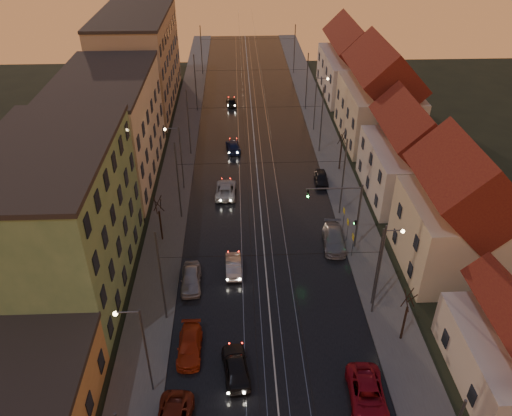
{
  "coord_description": "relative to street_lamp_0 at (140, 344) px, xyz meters",
  "views": [
    {
      "loc": [
        -2.41,
        -20.94,
        30.42
      ],
      "look_at": [
        -0.68,
        20.59,
        3.24
      ],
      "focal_mm": 35.0,
      "sensor_mm": 36.0,
      "label": 1
    }
  ],
  "objects": [
    {
      "name": "tram_rail_0",
      "position": [
        6.9,
        38.0,
        -4.83
      ],
      "size": [
        0.06,
        120.0,
        0.03
      ],
      "primitive_type": "cube",
      "color": "gray",
      "rests_on": "road"
    },
    {
      "name": "house_right_2",
      "position": [
        26.1,
        26.0,
        -0.24
      ],
      "size": [
        9.18,
        12.24,
        9.2
      ],
      "color": "beige",
      "rests_on": "ground"
    },
    {
      "name": "sidewalk_left",
      "position": [
        -0.9,
        38.0,
        -4.81
      ],
      "size": [
        4.0,
        120.0,
        0.15
      ],
      "primitive_type": "cube",
      "color": "#4C4C4C",
      "rests_on": "ground"
    },
    {
      "name": "traffic_light_mast",
      "position": [
        17.1,
        16.0,
        -0.29
      ],
      "size": [
        5.3,
        0.32,
        7.2
      ],
      "color": "#595B60",
      "rests_on": "ground"
    },
    {
      "name": "apartment_left_3",
      "position": [
        -8.4,
        56.0,
        2.11
      ],
      "size": [
        10.0,
        24.0,
        14.0
      ],
      "primitive_type": "cube",
      "color": "tan",
      "rests_on": "ground"
    },
    {
      "name": "road",
      "position": [
        9.1,
        38.0,
        -4.87
      ],
      "size": [
        16.0,
        120.0,
        0.04
      ],
      "primitive_type": "cube",
      "color": "black",
      "rests_on": "ground"
    },
    {
      "name": "catenary_pole_r_4",
      "position": [
        17.7,
        52.0,
        -0.39
      ],
      "size": [
        0.16,
        0.16,
        9.0
      ],
      "primitive_type": "cylinder",
      "color": "#595B60",
      "rests_on": "ground"
    },
    {
      "name": "apartment_left_2",
      "position": [
        -8.4,
        32.0,
        1.11
      ],
      "size": [
        10.0,
        20.0,
        12.0
      ],
      "primitive_type": "cube",
      "color": "beige",
      "rests_on": "ground"
    },
    {
      "name": "sidewalk_right",
      "position": [
        19.1,
        38.0,
        -4.81
      ],
      "size": [
        4.0,
        120.0,
        0.15
      ],
      "primitive_type": "cube",
      "color": "#4C4C4C",
      "rests_on": "ground"
    },
    {
      "name": "catenary_pole_l_4",
      "position": [
        0.5,
        52.0,
        -0.39
      ],
      "size": [
        0.16,
        0.16,
        9.0
      ],
      "primitive_type": "cylinder",
      "color": "#595B60",
      "rests_on": "ground"
    },
    {
      "name": "parked_right_2",
      "position": [
        16.7,
        28.77,
        -4.24
      ],
      "size": [
        1.72,
        3.88,
        1.3
      ],
      "primitive_type": "imported",
      "rotation": [
        0.0,
        0.0,
        -0.05
      ],
      "color": "black",
      "rests_on": "ground"
    },
    {
      "name": "tram_rail_3",
      "position": [
        11.3,
        38.0,
        -4.83
      ],
      "size": [
        0.06,
        120.0,
        0.03
      ],
      "primitive_type": "cube",
      "color": "gray",
      "rests_on": "road"
    },
    {
      "name": "driving_car_3",
      "position": [
        6.15,
        38.02,
        -4.26
      ],
      "size": [
        2.21,
        4.46,
        1.25
      ],
      "primitive_type": "imported",
      "rotation": [
        0.0,
        0.0,
        3.25
      ],
      "color": "#172247",
      "rests_on": "ground"
    },
    {
      "name": "driving_car_0",
      "position": [
        6.23,
        1.26,
        -4.11
      ],
      "size": [
        2.38,
        4.72,
        1.54
      ],
      "primitive_type": "imported",
      "rotation": [
        0.0,
        0.0,
        3.27
      ],
      "color": "black",
      "rests_on": "ground"
    },
    {
      "name": "tram_rail_1",
      "position": [
        8.33,
        38.0,
        -4.83
      ],
      "size": [
        0.06,
        120.0,
        0.03
      ],
      "primitive_type": "cube",
      "color": "gray",
      "rests_on": "road"
    },
    {
      "name": "driving_car_2",
      "position": [
        5.26,
        26.6,
        -4.2
      ],
      "size": [
        2.5,
        5.02,
        1.37
      ],
      "primitive_type": "imported",
      "rotation": [
        0.0,
        0.0,
        3.09
      ],
      "color": "#BBBBBB",
      "rests_on": "ground"
    },
    {
      "name": "catenary_pole_r_1",
      "position": [
        17.7,
        7.0,
        -0.39
      ],
      "size": [
        0.16,
        0.16,
        9.0
      ],
      "primitive_type": "cylinder",
      "color": "#595B60",
      "rests_on": "ground"
    },
    {
      "name": "catenary_pole_l_5",
      "position": [
        0.5,
        70.0,
        -0.39
      ],
      "size": [
        0.16,
        0.16,
        9.0
      ],
      "primitive_type": "cylinder",
      "color": "#595B60",
      "rests_on": "ground"
    },
    {
      "name": "house_right_1",
      "position": [
        26.1,
        13.0,
        0.56
      ],
      "size": [
        8.67,
        10.2,
        10.8
      ],
      "color": "beige",
      "rests_on": "ground"
    },
    {
      "name": "house_right_3",
      "position": [
        26.1,
        41.0,
        0.92
      ],
      "size": [
        9.18,
        14.28,
        11.5
      ],
      "color": "beige",
      "rests_on": "ground"
    },
    {
      "name": "catenary_pole_r_5",
      "position": [
        17.7,
        70.0,
        -0.39
      ],
      "size": [
        0.16,
        0.16,
        9.0
      ],
      "primitive_type": "cylinder",
      "color": "#595B60",
      "rests_on": "ground"
    },
    {
      "name": "tram_rail_2",
      "position": [
        9.87,
        38.0,
        -4.83
      ],
      "size": [
        0.06,
        120.0,
        0.03
      ],
      "primitive_type": "cube",
      "color": "gray",
      "rests_on": "road"
    },
    {
      "name": "apartment_left_1",
      "position": [
        -8.4,
        12.0,
        1.61
      ],
      "size": [
        10.0,
        18.0,
        13.0
      ],
      "primitive_type": "cube",
      "color": "#5B8755",
      "rests_on": "ground"
    },
    {
      "name": "street_lamp_0",
      "position": [
        0.0,
        0.0,
        0.0
      ],
      "size": [
        1.75,
        0.32,
        8.0
      ],
      "color": "#595B60",
      "rests_on": "ground"
    },
    {
      "name": "parked_right_0",
      "position": [
        15.3,
        -1.53,
        -4.15
      ],
      "size": [
        2.76,
        5.45,
        1.48
      ],
      "primitive_type": "imported",
      "rotation": [
        0.0,
        0.0,
        -0.06
      ],
      "color": "maroon",
      "rests_on": "ground"
    },
    {
      "name": "parked_left_3",
      "position": [
        2.29,
        11.13,
        -4.14
      ],
      "size": [
        1.89,
        4.43,
        1.49
      ],
      "primitive_type": "imported",
      "rotation": [
        0.0,
        0.0,
        0.03
      ],
      "color": "#A4A4A9",
      "rests_on": "ground"
    },
    {
      "name": "street_lamp_2",
      "position": [
        0.0,
        28.0,
        0.0
      ],
      "size": [
        1.75,
        0.32,
        8.0
      ],
      "color": "#595B60",
      "rests_on": "ground"
    },
    {
      "name": "catenary_pole_l_3",
      "position": [
        0.5,
        37.0,
        -0.39
      ],
      "size": [
        0.16,
        0.16,
        9.0
      ],
      "primitive_type": "cylinder",
      "color": "#595B60",
      "rests_on": "ground"
    },
    {
      "name": "street_lamp_3",
      "position": [
        18.21,
        44.0,
        0.0
      ],
      "size": [
        1.75,
        0.32,
        8.0
      ],
      "color": "#595B60",
      "rests_on": "ground"
    },
    {
      "name": "ground",
      "position": [
        9.1,
        -2.0,
        -4.89
      ],
      "size": [
        160.0,
        160.0,
        0.0
      ],
      "primitive_type": "plane",
      "color": "black",
      "rests_on": "ground"
    },
    {
      "name": "parked_left_2",
      "position": [
        2.7,
        3.44,
        -4.24
      ],
      "size": [
        1.85,
        4.49,
        1.3
      ],
      "primitive_type": "imported",
      "rotation": [
        0.0,
        0.0,
        -0.01
      ],
      "color": "#AA2C11",
      "rests_on": "ground"
    },
    {
      "name": "bare_tree_0",
      "position": [
        -1.09,
        18.0,
        -2.4
      ],
      "size": [
        1.09,
        1.09,
        5.11
      ],
      "color": "black",
      "rests_on": "ground"
    },
    {
      "name": "driving_car_4",
      "position": [
        5.91,
        54.28,
        -4.26
      ],
      "size": [
        1.81,
        3.78,
        1.25
      ],
      "primitive_type": "imported",
      "rotation": [
        0.0,
        0.0,
        3.24
      ],
      "color": "black",
      "rests_on": "ground"
    },
    {
      "name": "house_right_4",
      "position": [
        26.1,
        59.0,
        0.16
      ],
      "size": [
        9.18,
        16.32,
        10.0
      ],
      "color": "beige",
      "rests_on": "ground"
    },
    {
      "name": "bare_tree_2",
      "position": [
        19.51,
        32.0,
        -2.4
      ],
      "size": [
        1.09,
        1.09,
        5.11
      ],
      "color": "black",
      "rests_on": "ground"
    },
    {
      "name": "catenary_pole_r_3",
      "position": [
        17.7,
        37.0,
        -0.39
      ],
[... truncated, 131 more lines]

